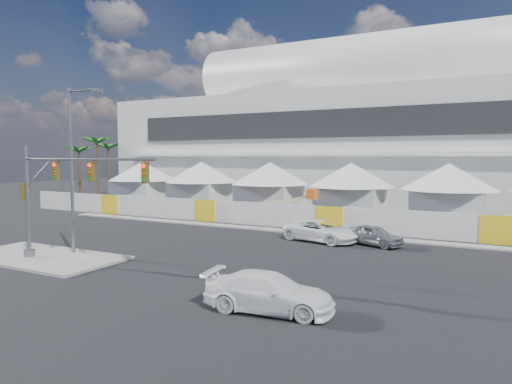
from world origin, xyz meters
The scene contains 12 objects.
ground centered at (0.00, 0.00, 0.00)m, with size 160.00×160.00×0.00m, color black.
median_island centered at (-6.00, -3.00, 0.07)m, with size 10.00×5.00×0.15m, color gray.
stadium centered at (8.71, 41.50, 9.45)m, with size 80.00×24.80×21.98m.
tent_row centered at (0.50, 24.00, 3.15)m, with size 53.40×8.40×5.40m.
hoarding_fence centered at (6.00, 14.50, 1.00)m, with size 70.00×0.25×2.00m, color silver.
palm_cluster centered at (-33.46, 29.50, 6.88)m, with size 10.60×10.60×8.55m.
sedan_silver centered at (10.52, 10.09, 0.70)m, with size 4.12×1.66×1.40m, color #A1A1A5.
pickup_curb centered at (6.91, 9.79, 0.76)m, with size 5.45×2.51×1.52m, color white.
pickup_near centered at (10.03, -5.03, 0.75)m, with size 5.15×2.09×1.49m, color white.
traffic_mast centered at (-4.20, -3.42, 3.88)m, with size 9.91×0.64×6.54m.
streetlight_median centered at (-4.84, -1.38, 5.87)m, with size 2.76×0.28×9.96m.
boom_lift centered at (-0.06, 17.72, 0.85)m, with size 6.36×1.91×3.17m.
Camera 1 is at (17.65, -20.67, 6.03)m, focal length 32.00 mm.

